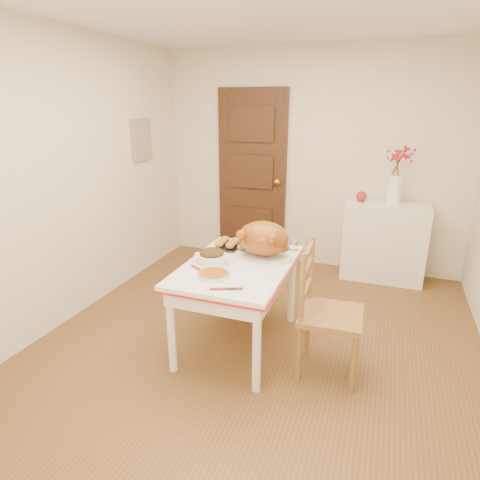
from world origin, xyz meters
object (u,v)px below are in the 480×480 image
at_px(sideboard, 384,242).
at_px(pumpkin_pie, 214,273).
at_px(turkey_platter, 263,240).
at_px(kitchen_table, 238,305).
at_px(chair_oak, 331,312).

xyz_separation_m(sideboard, pumpkin_pie, (-1.14, -2.06, 0.29)).
bearing_deg(turkey_platter, sideboard, 67.06).
xyz_separation_m(sideboard, kitchen_table, (-1.06, -1.78, -0.08)).
bearing_deg(sideboard, chair_oak, -99.17).
height_order(sideboard, turkey_platter, turkey_platter).
height_order(chair_oak, pumpkin_pie, chair_oak).
bearing_deg(kitchen_table, chair_oak, -9.55).
bearing_deg(chair_oak, turkey_platter, 60.46).
relative_size(kitchen_table, pumpkin_pie, 5.27).
xyz_separation_m(sideboard, turkey_platter, (-0.91, -1.59, 0.42)).
bearing_deg(sideboard, pumpkin_pie, -118.83).
xyz_separation_m(chair_oak, turkey_platter, (-0.60, 0.32, 0.36)).
xyz_separation_m(sideboard, chair_oak, (-0.31, -1.91, 0.05)).
height_order(chair_oak, turkey_platter, turkey_platter).
bearing_deg(pumpkin_pie, chair_oak, 10.70).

